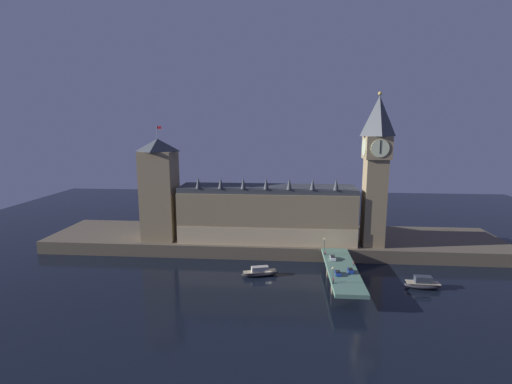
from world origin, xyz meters
name	(u,v)px	position (x,y,z in m)	size (l,w,h in m)	color
ground_plane	(269,277)	(0.00, 0.00, 0.00)	(400.00, 400.00, 0.00)	black
embankment	(272,240)	(0.00, 39.00, 2.98)	(220.00, 42.00, 5.97)	brown
parliament_hall	(267,213)	(-2.29, 30.54, 18.86)	(81.65, 20.45, 31.03)	#8E7A56
clock_tower	(376,166)	(45.83, 26.14, 41.96)	(11.44, 11.55, 67.98)	#8E7A56
victoria_tower	(160,189)	(-53.35, 29.07, 29.95)	(15.44, 15.44, 53.76)	#8E7A56
bridge	(342,272)	(27.96, -5.00, 4.93)	(10.98, 46.00, 6.65)	slate
car_northbound_lead	(333,258)	(25.54, 3.63, 7.36)	(2.12, 4.62, 1.50)	silver
car_northbound_trail	(338,273)	(25.54, -11.79, 7.28)	(2.03, 4.51, 1.33)	navy
car_southbound_lead	(350,271)	(30.37, -9.44, 7.39)	(1.97, 3.84, 1.57)	navy
pedestrian_near_rail	(334,280)	(23.12, -18.63, 7.55)	(0.38, 0.38, 1.69)	black
pedestrian_mid_walk	(354,263)	(32.79, -2.15, 7.50)	(0.38, 0.38, 1.61)	black
pedestrian_far_rail	(325,253)	(23.12, 8.78, 7.49)	(0.38, 0.38, 1.60)	black
street_lamp_near	(333,273)	(22.72, -19.72, 10.36)	(1.34, 0.60, 5.92)	#2D3333
street_lamp_far	(324,244)	(22.72, 9.72, 11.11)	(1.34, 0.60, 7.14)	#2D3333
boat_upstream	(260,272)	(-3.53, 0.61, 1.44)	(15.61, 7.86, 3.94)	#28282D
boat_downstream	(423,284)	(57.62, -6.07, 1.72)	(13.53, 5.35, 4.71)	#28282D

